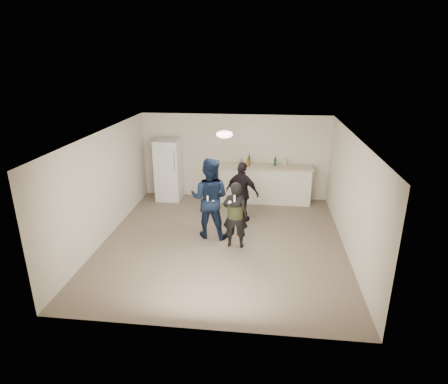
# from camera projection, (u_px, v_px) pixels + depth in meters

# --- Properties ---
(floor) EXTENTS (6.00, 6.00, 0.00)m
(floor) POSITION_uv_depth(u_px,v_px,m) (223.00, 241.00, 8.69)
(floor) COLOR #6B5B4C
(floor) RESTS_ON ground
(ceiling) EXTENTS (6.00, 6.00, 0.00)m
(ceiling) POSITION_uv_depth(u_px,v_px,m) (223.00, 135.00, 7.84)
(ceiling) COLOR silver
(ceiling) RESTS_ON wall_back
(wall_back) EXTENTS (6.00, 0.00, 6.00)m
(wall_back) POSITION_uv_depth(u_px,v_px,m) (235.00, 157.00, 11.07)
(wall_back) COLOR beige
(wall_back) RESTS_ON floor
(wall_front) EXTENTS (6.00, 0.00, 6.00)m
(wall_front) POSITION_uv_depth(u_px,v_px,m) (199.00, 260.00, 5.46)
(wall_front) COLOR beige
(wall_front) RESTS_ON floor
(wall_left) EXTENTS (0.00, 6.00, 6.00)m
(wall_left) POSITION_uv_depth(u_px,v_px,m) (104.00, 186.00, 8.56)
(wall_left) COLOR beige
(wall_left) RESTS_ON floor
(wall_right) EXTENTS (0.00, 6.00, 6.00)m
(wall_right) POSITION_uv_depth(u_px,v_px,m) (351.00, 196.00, 7.97)
(wall_right) COLOR beige
(wall_right) RESTS_ON floor
(counter) EXTENTS (2.60, 0.56, 1.05)m
(counter) POSITION_uv_depth(u_px,v_px,m) (265.00, 185.00, 10.91)
(counter) COLOR silver
(counter) RESTS_ON floor
(counter_top) EXTENTS (2.68, 0.64, 0.04)m
(counter_top) POSITION_uv_depth(u_px,v_px,m) (266.00, 167.00, 10.72)
(counter_top) COLOR beige
(counter_top) RESTS_ON counter
(fridge) EXTENTS (0.70, 0.70, 1.80)m
(fridge) POSITION_uv_depth(u_px,v_px,m) (168.00, 170.00, 11.02)
(fridge) COLOR silver
(fridge) RESTS_ON floor
(fridge_handle) EXTENTS (0.02, 0.02, 0.60)m
(fridge_handle) POSITION_uv_depth(u_px,v_px,m) (174.00, 160.00, 10.51)
(fridge_handle) COLOR #B8B8BC
(fridge_handle) RESTS_ON fridge
(ceiling_dome) EXTENTS (0.36, 0.36, 0.16)m
(ceiling_dome) POSITION_uv_depth(u_px,v_px,m) (225.00, 134.00, 8.14)
(ceiling_dome) COLOR white
(ceiling_dome) RESTS_ON ceiling
(shaker) EXTENTS (0.08, 0.08, 0.17)m
(shaker) POSITION_uv_depth(u_px,v_px,m) (241.00, 162.00, 10.85)
(shaker) COLOR silver
(shaker) RESTS_ON counter_top
(man) EXTENTS (1.01, 0.83, 1.92)m
(man) POSITION_uv_depth(u_px,v_px,m) (210.00, 198.00, 8.66)
(man) COLOR #102445
(man) RESTS_ON floor
(woman) EXTENTS (0.57, 0.39, 1.53)m
(woman) POSITION_uv_depth(u_px,v_px,m) (235.00, 215.00, 8.22)
(woman) COLOR black
(woman) RESTS_ON floor
(camo_shorts) EXTENTS (0.34, 0.34, 0.28)m
(camo_shorts) POSITION_uv_depth(u_px,v_px,m) (235.00, 211.00, 8.19)
(camo_shorts) COLOR #343D1B
(camo_shorts) RESTS_ON woman
(spectator) EXTENTS (1.00, 0.74, 1.58)m
(spectator) POSITION_uv_depth(u_px,v_px,m) (242.00, 192.00, 9.51)
(spectator) COLOR black
(spectator) RESTS_ON floor
(remote_man) EXTENTS (0.04, 0.04, 0.15)m
(remote_man) POSITION_uv_depth(u_px,v_px,m) (208.00, 199.00, 8.36)
(remote_man) COLOR white
(remote_man) RESTS_ON man
(nunchuk_man) EXTENTS (0.07, 0.07, 0.07)m
(nunchuk_man) POSITION_uv_depth(u_px,v_px,m) (213.00, 201.00, 8.40)
(nunchuk_man) COLOR white
(nunchuk_man) RESTS_ON man
(remote_woman) EXTENTS (0.04, 0.04, 0.15)m
(remote_woman) POSITION_uv_depth(u_px,v_px,m) (235.00, 198.00, 7.82)
(remote_woman) COLOR silver
(remote_woman) RESTS_ON woman
(nunchuk_woman) EXTENTS (0.07, 0.07, 0.07)m
(nunchuk_woman) POSITION_uv_depth(u_px,v_px,m) (230.00, 202.00, 7.90)
(nunchuk_woman) COLOR white
(nunchuk_woman) RESTS_ON woman
(bottle_cluster) EXTENTS (1.13, 0.33, 0.27)m
(bottle_cluster) POSITION_uv_depth(u_px,v_px,m) (263.00, 162.00, 10.71)
(bottle_cluster) COLOR #855A13
(bottle_cluster) RESTS_ON counter_top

